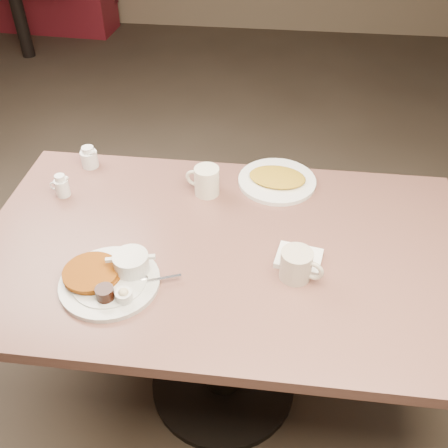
# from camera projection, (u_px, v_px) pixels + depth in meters

# --- Properties ---
(room) EXTENTS (7.04, 8.04, 2.84)m
(room) POSITION_uv_depth(u_px,v_px,m) (223.00, 30.00, 1.13)
(room) COLOR #4C3F33
(room) RESTS_ON ground
(diner_table) EXTENTS (1.50, 0.90, 0.75)m
(diner_table) POSITION_uv_depth(u_px,v_px,m) (223.00, 284.00, 1.66)
(diner_table) COLOR #84564C
(diner_table) RESTS_ON ground
(main_plate) EXTENTS (0.36, 0.34, 0.07)m
(main_plate) POSITION_uv_depth(u_px,v_px,m) (111.00, 276.00, 1.42)
(main_plate) COLOR silver
(main_plate) RESTS_ON diner_table
(coffee_mug_near) EXTENTS (0.14, 0.12, 0.09)m
(coffee_mug_near) POSITION_uv_depth(u_px,v_px,m) (297.00, 265.00, 1.42)
(coffee_mug_near) COLOR beige
(coffee_mug_near) RESTS_ON diner_table
(napkin) EXTENTS (0.15, 0.13, 0.02)m
(napkin) POSITION_uv_depth(u_px,v_px,m) (299.00, 258.00, 1.49)
(napkin) COLOR white
(napkin) RESTS_ON diner_table
(coffee_mug_far) EXTENTS (0.13, 0.10, 0.10)m
(coffee_mug_far) POSITION_uv_depth(u_px,v_px,m) (206.00, 181.00, 1.72)
(coffee_mug_far) COLOR white
(coffee_mug_far) RESTS_ON diner_table
(creamer_left) EXTENTS (0.07, 0.06, 0.08)m
(creamer_left) POSITION_uv_depth(u_px,v_px,m) (62.00, 186.00, 1.72)
(creamer_left) COLOR white
(creamer_left) RESTS_ON diner_table
(creamer_right) EXTENTS (0.08, 0.07, 0.08)m
(creamer_right) POSITION_uv_depth(u_px,v_px,m) (89.00, 157.00, 1.86)
(creamer_right) COLOR white
(creamer_right) RESTS_ON diner_table
(hash_plate) EXTENTS (0.30, 0.30, 0.04)m
(hash_plate) POSITION_uv_depth(u_px,v_px,m) (277.00, 180.00, 1.79)
(hash_plate) COLOR white
(hash_plate) RESTS_ON diner_table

